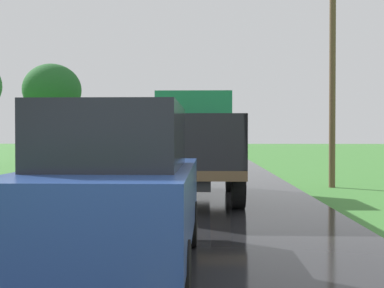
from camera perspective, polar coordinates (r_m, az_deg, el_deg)
banana_truck_near at (r=13.05m, az=0.17°, el=0.19°), size 2.38×5.82×2.80m
utility_pole_roadside at (r=16.38m, az=16.13°, el=9.54°), size 1.95×0.20×7.64m
roadside_tree_near_left at (r=29.80m, az=-16.06°, el=6.08°), size 3.38×3.38×5.87m
following_car at (r=5.65m, az=-8.63°, el=-4.92°), size 1.74×4.10×1.92m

